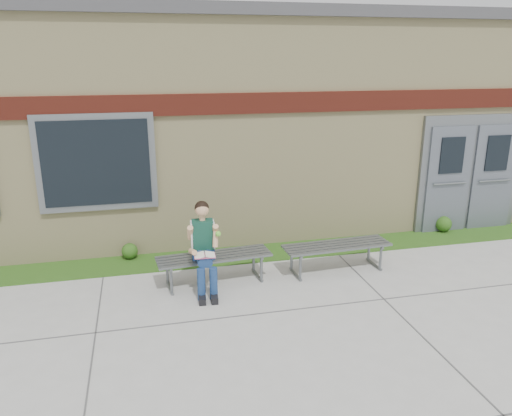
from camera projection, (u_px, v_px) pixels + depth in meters
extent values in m
plane|color=#9E9E99|center=(332.00, 325.00, 6.52)|extent=(80.00, 80.00, 0.00)
cube|color=#214B14|center=(278.00, 251.00, 8.94)|extent=(16.00, 0.80, 0.02)
cube|color=beige|center=(240.00, 117.00, 11.52)|extent=(16.00, 6.00, 4.00)
cube|color=#3F3F42|center=(239.00, 21.00, 10.90)|extent=(16.20, 6.20, 0.20)
cube|color=maroon|center=(274.00, 103.00, 8.52)|extent=(16.00, 0.06, 0.35)
cube|color=slate|center=(96.00, 163.00, 8.12)|extent=(1.90, 0.08, 1.60)
cube|color=black|center=(96.00, 163.00, 8.09)|extent=(1.70, 0.04, 1.40)
cube|color=slate|center=(470.00, 173.00, 9.82)|extent=(2.20, 0.08, 2.30)
cube|color=#545A65|center=(448.00, 180.00, 9.69)|extent=(0.92, 0.06, 2.10)
cube|color=#545A65|center=(493.00, 178.00, 9.91)|extent=(0.92, 0.06, 2.10)
cube|color=slate|center=(214.00, 256.00, 7.62)|extent=(1.78, 0.64, 0.03)
cube|color=slate|center=(169.00, 275.00, 7.53)|extent=(0.09, 0.49, 0.40)
cube|color=slate|center=(258.00, 266.00, 7.84)|extent=(0.09, 0.49, 0.40)
cube|color=slate|center=(337.00, 245.00, 8.05)|extent=(1.78, 0.58, 0.03)
cube|color=slate|center=(295.00, 263.00, 7.97)|extent=(0.07, 0.49, 0.40)
cube|color=slate|center=(376.00, 255.00, 8.28)|extent=(0.07, 0.49, 0.40)
cube|color=navy|center=(203.00, 253.00, 7.51)|extent=(0.34, 0.25, 0.16)
cube|color=#0E3427|center=(203.00, 234.00, 7.40)|extent=(0.32, 0.21, 0.45)
sphere|color=tan|center=(202.00, 210.00, 7.28)|extent=(0.22, 0.22, 0.20)
sphere|color=black|center=(202.00, 208.00, 7.29)|extent=(0.23, 0.23, 0.21)
cylinder|color=navy|center=(198.00, 258.00, 7.25)|extent=(0.17, 0.42, 0.15)
cylinder|color=navy|center=(210.00, 258.00, 7.28)|extent=(0.17, 0.42, 0.15)
cylinder|color=navy|center=(201.00, 284.00, 7.12)|extent=(0.12, 0.12, 0.49)
cylinder|color=navy|center=(214.00, 284.00, 7.15)|extent=(0.12, 0.12, 0.49)
cube|color=black|center=(202.00, 299.00, 7.11)|extent=(0.11, 0.26, 0.10)
cube|color=black|center=(214.00, 298.00, 7.14)|extent=(0.11, 0.26, 0.10)
cylinder|color=tan|center=(190.00, 233.00, 7.30)|extent=(0.10, 0.22, 0.26)
cylinder|color=tan|center=(215.00, 231.00, 7.36)|extent=(0.10, 0.22, 0.26)
cube|color=white|center=(205.00, 255.00, 7.12)|extent=(0.31, 0.23, 0.01)
cube|color=#CA4B77|center=(205.00, 256.00, 7.13)|extent=(0.31, 0.24, 0.01)
sphere|color=#69CC36|center=(218.00, 234.00, 7.23)|extent=(0.08, 0.08, 0.08)
sphere|color=#214B14|center=(130.00, 251.00, 8.57)|extent=(0.27, 0.27, 0.27)
sphere|color=#214B14|center=(444.00, 224.00, 9.88)|extent=(0.31, 0.31, 0.31)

